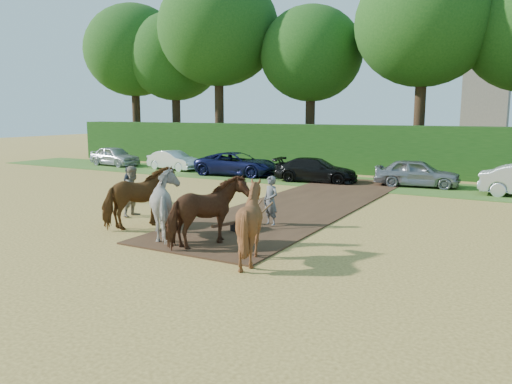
{
  "coord_description": "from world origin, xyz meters",
  "views": [
    {
      "loc": [
        9.68,
        -11.79,
        3.8
      ],
      "look_at": [
        2.36,
        1.24,
        1.4
      ],
      "focal_mm": 35.0,
      "sensor_mm": 36.0,
      "label": 1
    }
  ],
  "objects": [
    {
      "name": "earth_strip",
      "position": [
        1.5,
        7.0,
        0.03
      ],
      "size": [
        4.5,
        17.0,
        0.05
      ],
      "primitive_type": "cube",
      "color": "#472D1C",
      "rests_on": "ground"
    },
    {
      "name": "parked_cars",
      "position": [
        1.22,
        13.93,
        0.7
      ],
      "size": [
        36.47,
        3.25,
        1.48
      ],
      "color": "#B3B6BA",
      "rests_on": "ground"
    },
    {
      "name": "plough_team",
      "position": [
        0.97,
        -0.2,
        1.01
      ],
      "size": [
        7.06,
        5.2,
        2.03
      ],
      "color": "brown",
      "rests_on": "ground"
    },
    {
      "name": "church",
      "position": [
        4.0,
        55.0,
        13.73
      ],
      "size": [
        5.2,
        5.2,
        27.0
      ],
      "color": "slate",
      "rests_on": "ground"
    },
    {
      "name": "treeline",
      "position": [
        -1.69,
        21.69,
        8.97
      ],
      "size": [
        48.7,
        10.6,
        14.21
      ],
      "color": "#382616",
      "rests_on": "ground"
    },
    {
      "name": "spectator_far",
      "position": [
        -5.21,
        3.73,
        0.77
      ],
      "size": [
        0.68,
        0.97,
        1.54
      ],
      "primitive_type": "imported",
      "rotation": [
        0.0,
        0.0,
        1.95
      ],
      "color": "#292D36",
      "rests_on": "ground"
    },
    {
      "name": "ground",
      "position": [
        0.0,
        0.0,
        0.0
      ],
      "size": [
        120.0,
        120.0,
        0.0
      ],
      "primitive_type": "plane",
      "color": "gold",
      "rests_on": "ground"
    },
    {
      "name": "spectator_near",
      "position": [
        -3.08,
        1.76,
        0.93
      ],
      "size": [
        0.72,
        0.91,
        1.86
      ],
      "primitive_type": "imported",
      "rotation": [
        0.0,
        0.0,
        1.59
      ],
      "color": "#B5A98E",
      "rests_on": "ground"
    },
    {
      "name": "grass_verge",
      "position": [
        0.0,
        14.0,
        0.01
      ],
      "size": [
        50.0,
        5.0,
        0.03
      ],
      "primitive_type": "cube",
      "color": "#38601E",
      "rests_on": "ground"
    },
    {
      "name": "hedgerow",
      "position": [
        0.0,
        18.5,
        1.5
      ],
      "size": [
        46.0,
        1.6,
        3.0
      ],
      "primitive_type": "cube",
      "color": "#14380F",
      "rests_on": "ground"
    }
  ]
}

